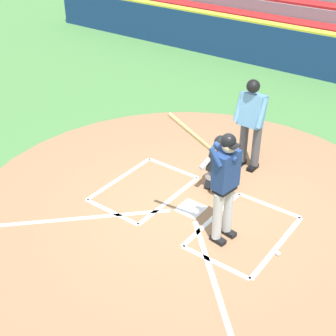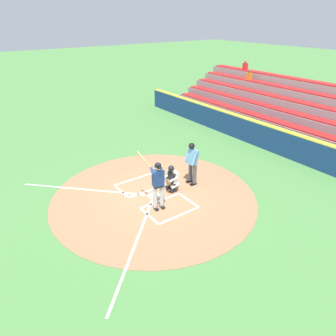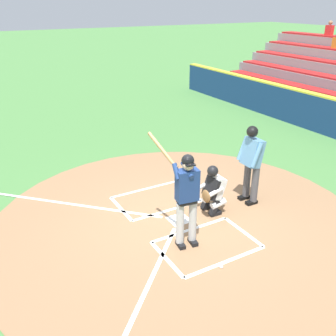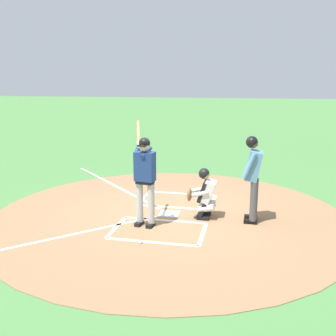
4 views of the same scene
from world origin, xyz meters
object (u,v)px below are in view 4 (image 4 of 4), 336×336
object	(u,v)px
catcher	(204,192)
batter	(145,175)
baseball	(141,242)
plate_umpire	(253,173)

from	to	relation	value
catcher	batter	bearing A→B (deg)	122.35
baseball	batter	bearing A→B (deg)	9.98
catcher	plate_umpire	size ratio (longest dim) A/B	0.61
plate_umpire	batter	bearing A→B (deg)	108.00
batter	catcher	distance (m)	1.45
plate_umpire	catcher	bearing A→B (deg)	88.74
batter	plate_umpire	xyz separation A→B (m)	(0.71, -2.17, -0.02)
batter	plate_umpire	distance (m)	2.29
catcher	plate_umpire	xyz separation A→B (m)	(-0.02, -1.02, 0.49)
catcher	baseball	world-z (taller)	catcher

